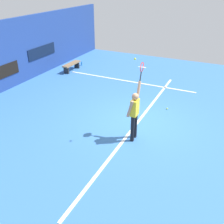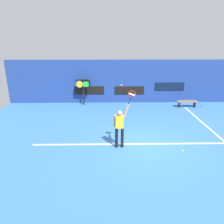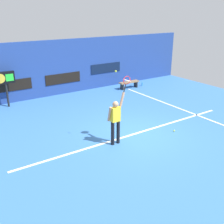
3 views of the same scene
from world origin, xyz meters
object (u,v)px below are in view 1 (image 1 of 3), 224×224
Objects in this scene: tennis_player at (134,113)px; tennis_ball at (135,59)px; spare_ball at (167,109)px; tennis_racket at (142,68)px; water_bottle at (82,64)px; court_bench at (72,65)px.

tennis_ball is at bearing 53.28° from tennis_player.
spare_ball is at bearing -12.14° from tennis_ball.
tennis_racket reaches higher than tennis_player.
tennis_ball is 0.28× the size of water_bottle.
water_bottle is (1.09, 0.00, -0.22)m from court_bench.
tennis_player reaches higher than water_bottle.
water_bottle reaches higher than spare_ball.
spare_ball is at bearing -111.11° from court_bench.
tennis_player is 1.74m from tennis_ball.
court_bench is (4.62, 5.87, -2.02)m from tennis_racket.
tennis_racket is 8.50m from water_bottle.
tennis_racket is at bearing -134.23° from water_bottle.
water_bottle is at bearing 45.77° from tennis_racket.
tennis_ball is at bearing 167.86° from spare_ball.
spare_ball is (-3.54, -6.34, -0.09)m from water_bottle.
tennis_ball is 0.05× the size of court_bench.
tennis_player is 1.41× the size of court_bench.
court_bench reaches higher than water_bottle.
water_bottle is 3.53× the size of spare_ball.
water_bottle is (5.72, 5.87, -2.24)m from tennis_racket.
spare_ball is at bearing -10.11° from tennis_player.
court_bench is at bearing 68.89° from spare_ball.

